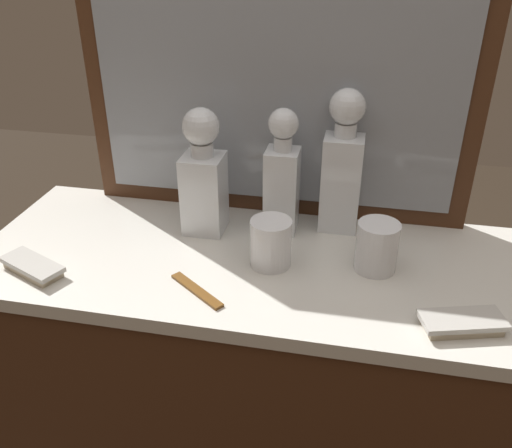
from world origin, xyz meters
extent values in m
cube|color=#472816|center=(0.00, 0.00, 0.46)|extent=(1.15, 0.46, 0.92)
cube|color=silver|center=(0.00, 0.00, 0.93)|extent=(1.19, 0.48, 0.03)
cube|color=#472816|center=(0.00, 0.22, 1.29)|extent=(0.88, 0.03, 0.68)
cube|color=gray|center=(0.00, 0.21, 1.29)|extent=(0.80, 0.01, 0.60)
cube|color=white|center=(0.03, 0.13, 1.04)|extent=(0.07, 0.07, 0.19)
cube|color=#8C4C14|center=(0.03, 0.13, 1.01)|extent=(0.06, 0.06, 0.12)
cylinder|color=white|center=(0.03, 0.13, 1.15)|extent=(0.04, 0.04, 0.03)
sphere|color=white|center=(0.03, 0.13, 1.20)|extent=(0.06, 0.06, 0.06)
cube|color=white|center=(-0.14, 0.10, 1.04)|extent=(0.09, 0.09, 0.18)
cube|color=#8C4C14|center=(-0.14, 0.10, 1.01)|extent=(0.07, 0.07, 0.12)
cylinder|color=white|center=(-0.14, 0.10, 1.14)|extent=(0.05, 0.05, 0.03)
sphere|color=white|center=(-0.14, 0.10, 1.19)|extent=(0.08, 0.08, 0.08)
cube|color=white|center=(0.16, 0.17, 1.06)|extent=(0.09, 0.09, 0.22)
cube|color=#8C4C14|center=(0.16, 0.17, 1.01)|extent=(0.07, 0.07, 0.13)
cylinder|color=white|center=(0.16, 0.17, 1.18)|extent=(0.05, 0.05, 0.03)
sphere|color=white|center=(0.16, 0.17, 1.23)|extent=(0.08, 0.08, 0.08)
cylinder|color=white|center=(0.03, -0.02, 1.00)|extent=(0.08, 0.08, 0.10)
cylinder|color=silver|center=(0.03, -0.02, 0.95)|extent=(0.08, 0.08, 0.01)
cylinder|color=white|center=(0.24, 0.01, 1.00)|extent=(0.08, 0.08, 0.10)
cylinder|color=silver|center=(0.24, 0.01, 0.95)|extent=(0.08, 0.08, 0.01)
cube|color=#B7A88C|center=(-0.43, -0.14, 0.95)|extent=(0.14, 0.10, 0.01)
cube|color=#B7B5AD|center=(-0.43, -0.14, 0.97)|extent=(0.15, 0.11, 0.01)
cube|color=#B7A88C|center=(0.39, -0.15, 0.95)|extent=(0.14, 0.09, 0.01)
cube|color=#B7B5AD|center=(0.39, -0.15, 0.97)|extent=(0.15, 0.10, 0.01)
cube|color=brown|center=(-0.09, -0.14, 0.95)|extent=(0.13, 0.10, 0.01)
camera|label=1|loc=(0.19, -0.93, 1.56)|focal=37.91mm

